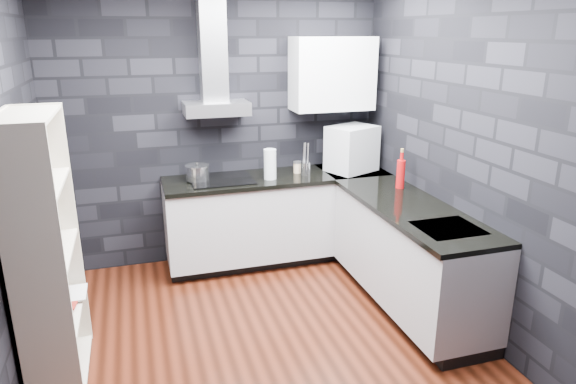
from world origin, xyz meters
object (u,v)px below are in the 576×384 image
storage_jar (297,168)px  fruit_bowl (41,255)px  appliance_garage (352,149)px  glass_vase (270,164)px  utensil_crock (305,168)px  red_bottle (401,174)px  bookshelf (45,253)px  pot (197,173)px

storage_jar → fruit_bowl: storage_jar is taller
appliance_garage → fruit_bowl: size_ratio=1.89×
glass_vase → fruit_bowl: bearing=-143.3°
glass_vase → appliance_garage: size_ratio=0.64×
utensil_crock → glass_vase: bearing=-173.6°
glass_vase → appliance_garage: bearing=3.7°
appliance_garage → red_bottle: size_ratio=1.77×
bookshelf → glass_vase: bearing=30.4°
utensil_crock → fruit_bowl: 2.60m
glass_vase → utensil_crock: 0.38m
red_bottle → fruit_bowl: red_bottle is taller
utensil_crock → storage_jar: bearing=119.9°
appliance_garage → fruit_bowl: 3.04m
storage_jar → fruit_bowl: (-2.14, -1.49, -0.01)m
utensil_crock → red_bottle: 0.95m
pot → fruit_bowl: pot is taller
glass_vase → utensil_crock: bearing=6.4°
bookshelf → fruit_bowl: bearing=-93.9°
pot → storage_jar: pot is taller
pot → fruit_bowl: 1.88m
pot → fruit_bowl: (-1.15, -1.48, -0.04)m
glass_vase → appliance_garage: appliance_garage is taller
glass_vase → utensil_crock: size_ratio=2.29×
storage_jar → fruit_bowl: size_ratio=0.41×
storage_jar → fruit_bowl: bearing=-145.2°
pot → utensil_crock: (1.04, -0.08, -0.01)m
fruit_bowl → appliance_garage: bearing=27.8°
glass_vase → bookshelf: (-1.82, -1.24, -0.14)m
pot → red_bottle: 1.87m
glass_vase → fruit_bowl: glass_vase is taller
glass_vase → red_bottle: bearing=-31.1°
red_bottle → utensil_crock: bearing=135.1°
pot → utensil_crock: size_ratio=1.70×
pot → appliance_garage: bearing=-2.6°
pot → appliance_garage: appliance_garage is taller
utensil_crock → fruit_bowl: size_ratio=0.53×
appliance_garage → red_bottle: (0.18, -0.68, -0.10)m
utensil_crock → red_bottle: bearing=-44.9°
pot → bookshelf: 1.79m
bookshelf → pot: bearing=46.0°
appliance_garage → storage_jar: bearing=148.8°
utensil_crock → fruit_bowl: bearing=-147.4°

